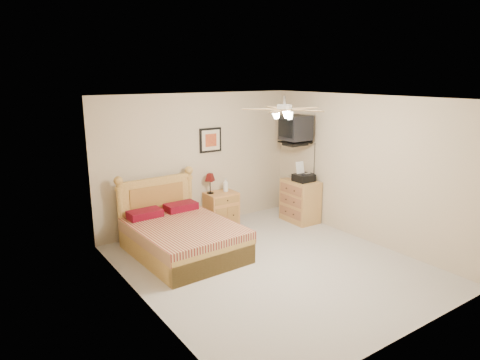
% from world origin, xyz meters
% --- Properties ---
extents(floor, '(4.50, 4.50, 0.00)m').
position_xyz_m(floor, '(0.00, 0.00, 0.00)').
color(floor, '#A69F96').
rests_on(floor, ground).
extents(ceiling, '(4.00, 4.50, 0.04)m').
position_xyz_m(ceiling, '(0.00, 0.00, 2.50)').
color(ceiling, white).
rests_on(ceiling, ground).
extents(wall_back, '(4.00, 0.04, 2.50)m').
position_xyz_m(wall_back, '(0.00, 2.25, 1.25)').
color(wall_back, tan).
rests_on(wall_back, ground).
extents(wall_front, '(4.00, 0.04, 2.50)m').
position_xyz_m(wall_front, '(0.00, -2.25, 1.25)').
color(wall_front, tan).
rests_on(wall_front, ground).
extents(wall_left, '(0.04, 4.50, 2.50)m').
position_xyz_m(wall_left, '(-2.00, 0.00, 1.25)').
color(wall_left, tan).
rests_on(wall_left, ground).
extents(wall_right, '(0.04, 4.50, 2.50)m').
position_xyz_m(wall_right, '(2.00, 0.00, 1.25)').
color(wall_right, tan).
rests_on(wall_right, ground).
extents(bed, '(1.50, 1.93, 1.21)m').
position_xyz_m(bed, '(-0.91, 1.12, 0.61)').
color(bed, '#A57834').
rests_on(bed, ground).
extents(nightstand, '(0.59, 0.45, 0.63)m').
position_xyz_m(nightstand, '(0.35, 2.00, 0.32)').
color(nightstand, '#C4763E').
rests_on(nightstand, ground).
extents(table_lamp, '(0.25, 0.25, 0.39)m').
position_xyz_m(table_lamp, '(0.16, 2.08, 0.83)').
color(table_lamp, '#500F0E').
rests_on(table_lamp, nightstand).
extents(lotion_bottle, '(0.13, 0.13, 0.26)m').
position_xyz_m(lotion_bottle, '(0.47, 2.02, 0.76)').
color(lotion_bottle, white).
rests_on(lotion_bottle, nightstand).
extents(framed_picture, '(0.46, 0.04, 0.46)m').
position_xyz_m(framed_picture, '(0.27, 2.23, 1.62)').
color(framed_picture, black).
rests_on(framed_picture, wall_back).
extents(dresser, '(0.50, 0.71, 0.83)m').
position_xyz_m(dresser, '(1.73, 1.29, 0.41)').
color(dresser, '#AC7F3C').
rests_on(dresser, ground).
extents(fax_machine, '(0.35, 0.37, 0.37)m').
position_xyz_m(fax_machine, '(1.73, 1.21, 1.01)').
color(fax_machine, black).
rests_on(fax_machine, dresser).
extents(magazine_lower, '(0.21, 0.27, 0.02)m').
position_xyz_m(magazine_lower, '(1.67, 1.53, 0.84)').
color(magazine_lower, '#B5A692').
rests_on(magazine_lower, dresser).
extents(magazine_upper, '(0.23, 0.28, 0.02)m').
position_xyz_m(magazine_upper, '(1.67, 1.52, 0.86)').
color(magazine_upper, gray).
rests_on(magazine_upper, magazine_lower).
extents(wall_tv, '(0.56, 0.46, 0.58)m').
position_xyz_m(wall_tv, '(1.75, 1.34, 1.81)').
color(wall_tv, black).
rests_on(wall_tv, wall_right).
extents(ceiling_fan, '(1.14, 1.14, 0.28)m').
position_xyz_m(ceiling_fan, '(0.00, -0.20, 2.36)').
color(ceiling_fan, silver).
rests_on(ceiling_fan, ceiling).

